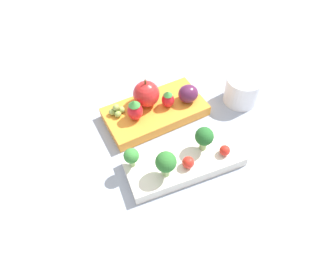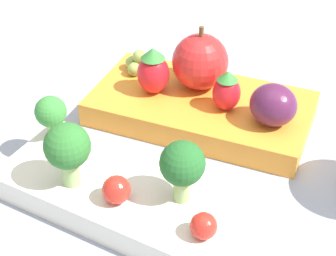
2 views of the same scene
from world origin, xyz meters
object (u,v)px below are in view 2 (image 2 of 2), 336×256
bento_box_savoury (128,196)px  strawberry_1 (227,91)px  bento_box_fruit (201,108)px  broccoli_floret_2 (182,165)px  strawberry_0 (153,71)px  broccoli_floret_1 (67,148)px  cherry_tomato_1 (120,191)px  plum (273,105)px  broccoli_floret_0 (51,113)px  cherry_tomato_0 (204,226)px  apple (200,62)px  grape_cluster (140,63)px

bento_box_savoury → strawberry_1: (-0.02, -0.14, 0.03)m
bento_box_fruit → strawberry_1: bearing=174.2°
broccoli_floret_2 → strawberry_0: size_ratio=1.10×
bento_box_savoury → broccoli_floret_1: (0.04, 0.02, 0.05)m
broccoli_floret_1 → cherry_tomato_1: broccoli_floret_1 is taller
bento_box_savoury → strawberry_1: 0.15m
plum → strawberry_1: bearing=1.9°
bento_box_fruit → broccoli_floret_0: bearing=56.5°
plum → cherry_tomato_0: bearing=95.1°
bento_box_fruit → apple: 0.05m
bento_box_savoury → bento_box_fruit: 0.14m
strawberry_0 → plum: size_ratio=1.12×
apple → cherry_tomato_1: bearing=99.4°
bento_box_fruit → broccoli_floret_2: broccoli_floret_2 is taller
bento_box_savoury → broccoli_floret_0: bearing=-10.5°
broccoli_floret_2 → cherry_tomato_1: size_ratio=2.37×
bento_box_fruit → strawberry_0: bearing=17.5°
cherry_tomato_0 → broccoli_floret_2: bearing=-37.2°
bento_box_savoury → apple: 0.17m
apple → grape_cluster: size_ratio=1.94×
strawberry_0 → grape_cluster: 0.05m
bento_box_fruit → strawberry_0: (0.05, 0.01, 0.04)m
bento_box_fruit → broccoli_floret_2: size_ratio=4.28×
bento_box_savoury → broccoli_floret_1: 0.07m
strawberry_1 → cherry_tomato_1: bearing=85.8°
grape_cluster → plum: bearing=175.6°
grape_cluster → apple: bearing=-173.4°
broccoli_floret_1 → apple: size_ratio=0.86×
broccoli_floret_2 → apple: 0.17m
broccoli_floret_0 → broccoli_floret_2: (-0.14, 0.01, 0.01)m
bento_box_fruit → cherry_tomato_1: (-0.02, 0.16, 0.02)m
grape_cluster → cherry_tomato_0: bearing=135.5°
strawberry_0 → broccoli_floret_0: bearing=72.0°
bento_box_fruit → cherry_tomato_0: cherry_tomato_0 is taller
cherry_tomato_0 → strawberry_0: strawberry_0 is taller
broccoli_floret_0 → strawberry_1: bearing=-132.4°
broccoli_floret_0 → apple: (-0.07, -0.14, 0.00)m
strawberry_0 → broccoli_floret_1: bearing=96.5°
broccoli_floret_0 → bento_box_savoury: bearing=169.5°
cherry_tomato_1 → plum: plum is taller
strawberry_0 → strawberry_1: bearing=-171.0°
cherry_tomato_1 → bento_box_fruit: bearing=-84.0°
broccoli_floret_0 → strawberry_0: strawberry_0 is taller
broccoli_floret_0 → cherry_tomato_0: 0.18m
broccoli_floret_0 → broccoli_floret_1: broccoli_floret_1 is taller
strawberry_1 → grape_cluster: (0.11, -0.01, -0.01)m
broccoli_floret_0 → cherry_tomato_0: size_ratio=2.10×
broccoli_floret_1 → apple: (-0.02, -0.18, -0.01)m
broccoli_floret_2 → plum: bearing=-98.6°
broccoli_floret_1 → plum: broccoli_floret_1 is taller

